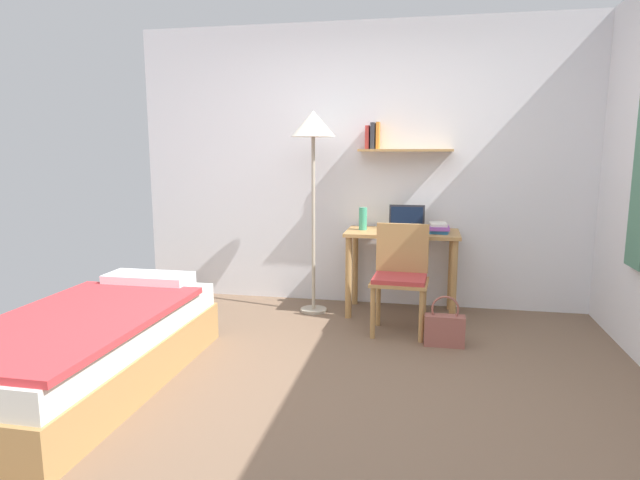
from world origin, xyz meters
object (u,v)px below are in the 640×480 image
at_px(water_bottle, 363,219).
at_px(book_stack, 439,228).
at_px(desk, 402,248).
at_px(laptop, 406,224).
at_px(bed, 89,349).
at_px(standing_lamp, 313,136).
at_px(desk_chair, 400,273).
at_px(handbag, 444,329).

bearing_deg(water_bottle, book_stack, -4.49).
relative_size(desk, laptop, 3.07).
xyz_separation_m(bed, standing_lamp, (1.04, 1.79, 1.33)).
xyz_separation_m(desk_chair, book_stack, (0.30, 0.45, 0.31)).
bearing_deg(bed, handbag, 27.44).
distance_m(desk, standing_lamp, 1.25).
height_order(standing_lamp, laptop, standing_lamp).
distance_m(laptop, book_stack, 0.29).
height_order(laptop, water_bottle, laptop).
height_order(desk, water_bottle, water_bottle).
bearing_deg(desk, bed, -134.03).
xyz_separation_m(standing_lamp, water_bottle, (0.43, 0.11, -0.72)).
relative_size(laptop, handbag, 0.83).
height_order(desk, desk_chair, desk_chair).
height_order(desk, standing_lamp, standing_lamp).
bearing_deg(handbag, desk, 115.73).
bearing_deg(handbag, desk_chair, 142.87).
distance_m(standing_lamp, water_bottle, 0.85).
bearing_deg(water_bottle, desk, -2.55).
xyz_separation_m(water_bottle, book_stack, (0.66, -0.05, -0.06)).
xyz_separation_m(standing_lamp, book_stack, (1.09, 0.05, -0.78)).
distance_m(water_bottle, book_stack, 0.66).
xyz_separation_m(desk_chair, handbag, (0.35, -0.26, -0.35)).
xyz_separation_m(book_stack, handbag, (0.05, -0.71, -0.66)).
distance_m(desk_chair, handbag, 0.56).
xyz_separation_m(desk_chair, water_bottle, (-0.36, 0.50, 0.37)).
bearing_deg(water_bottle, desk_chair, -54.09).
bearing_deg(bed, desk, 45.97).
relative_size(bed, desk_chair, 2.27).
xyz_separation_m(laptop, book_stack, (0.28, -0.09, -0.01)).
height_order(desk_chair, laptop, laptop).
bearing_deg(standing_lamp, bed, -120.13).
bearing_deg(desk_chair, bed, -142.72).
relative_size(book_stack, handbag, 0.62).
bearing_deg(handbag, bed, -152.56).
xyz_separation_m(desk, handbag, (0.36, -0.75, -0.47)).
height_order(desk_chair, water_bottle, water_bottle).
distance_m(bed, water_bottle, 2.48).
bearing_deg(water_bottle, handbag, -47.10).
height_order(bed, desk_chair, desk_chair).
distance_m(bed, book_stack, 2.87).
distance_m(laptop, handbag, 1.10).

